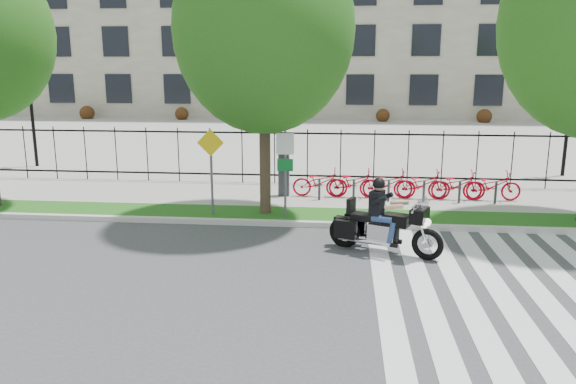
{
  "coord_description": "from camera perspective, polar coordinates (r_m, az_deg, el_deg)",
  "views": [
    {
      "loc": [
        1.3,
        -10.91,
        4.38
      ],
      "look_at": [
        -0.09,
        3.0,
        1.23
      ],
      "focal_mm": 35.0,
      "sensor_mm": 36.0,
      "label": 1
    }
  ],
  "objects": [
    {
      "name": "street_tree_1",
      "position": [
        16.05,
        -2.47,
        16.2
      ],
      "size": [
        5.01,
        5.01,
        8.1
      ],
      "color": "#32271B",
      "rests_on": "grass_verge"
    },
    {
      "name": "lamp_post_right",
      "position": [
        24.53,
        26.8,
        8.63
      ],
      "size": [
        1.06,
        0.7,
        4.25
      ],
      "color": "black",
      "rests_on": "ground"
    },
    {
      "name": "sign_pole_regulatory",
      "position": [
        15.79,
        -0.29,
        3.1
      ],
      "size": [
        0.5,
        0.09,
        2.5
      ],
      "color": "#59595B",
      "rests_on": "grass_verge"
    },
    {
      "name": "iron_fence",
      "position": [
        20.41,
        1.98,
        3.61
      ],
      "size": [
        30.0,
        0.06,
        2.0
      ],
      "primitive_type": null,
      "color": "black",
      "rests_on": "sidewalk"
    },
    {
      "name": "lamp_post_left",
      "position": [
        26.52,
        -24.74,
        9.04
      ],
      "size": [
        1.06,
        0.7,
        4.25
      ],
      "color": "black",
      "rests_on": "ground"
    },
    {
      "name": "plaza",
      "position": [
        36.19,
        3.63,
        5.82
      ],
      "size": [
        80.0,
        34.0,
        0.1
      ],
      "primitive_type": "cube",
      "color": "#9C9A92",
      "rests_on": "ground"
    },
    {
      "name": "sidewalk",
      "position": [
        18.9,
        1.61,
        -0.45
      ],
      "size": [
        60.0,
        3.5,
        0.15
      ],
      "primitive_type": "cube",
      "color": "#9C9A92",
      "rests_on": "ground"
    },
    {
      "name": "sign_pole_warning",
      "position": [
        16.16,
        -7.82,
        3.2
      ],
      "size": [
        0.78,
        0.09,
        2.49
      ],
      "color": "#59595B",
      "rests_on": "grass_verge"
    },
    {
      "name": "crosswalk_stripes",
      "position": [
        12.27,
        22.27,
        -9.17
      ],
      "size": [
        5.7,
        8.0,
        0.01
      ],
      "primitive_type": null,
      "color": "silver",
      "rests_on": "ground"
    },
    {
      "name": "office_building",
      "position": [
        56.12,
        4.59,
        18.4
      ],
      "size": [
        60.0,
        21.9,
        20.15
      ],
      "color": "gray",
      "rests_on": "ground"
    },
    {
      "name": "ground",
      "position": [
        11.83,
        -1.04,
        -9.02
      ],
      "size": [
        120.0,
        120.0,
        0.0
      ],
      "primitive_type": "plane",
      "color": "#3B3B3E",
      "rests_on": "ground"
    },
    {
      "name": "grass_verge",
      "position": [
        16.48,
        0.98,
        -2.42
      ],
      "size": [
        60.0,
        1.5,
        0.15
      ],
      "primitive_type": "cube",
      "color": "#215816",
      "rests_on": "ground"
    },
    {
      "name": "bike_share_station",
      "position": [
        18.59,
        11.53,
        0.82
      ],
      "size": [
        7.78,
        0.85,
        1.5
      ],
      "color": "#2D2D33",
      "rests_on": "sidewalk"
    },
    {
      "name": "motorcycle_rider",
      "position": [
        13.5,
        9.71,
        -3.16
      ],
      "size": [
        2.67,
        1.48,
        2.19
      ],
      "color": "black",
      "rests_on": "ground"
    },
    {
      "name": "curb",
      "position": [
        15.67,
        0.72,
        -3.23
      ],
      "size": [
        60.0,
        0.2,
        0.15
      ],
      "primitive_type": "cube",
      "color": "beige",
      "rests_on": "ground"
    }
  ]
}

